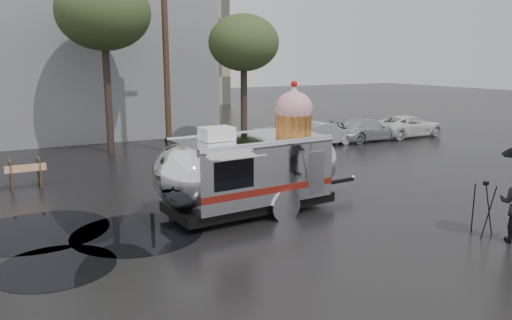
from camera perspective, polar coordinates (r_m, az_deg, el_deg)
ground at (r=10.82m, az=2.34°, el=-12.31°), size 120.00×120.00×0.00m
puddles at (r=13.22m, az=-19.50°, el=-8.44°), size 5.59×5.65×0.01m
utility_pole at (r=23.72m, az=-10.26°, el=11.97°), size 1.60×0.28×9.00m
tree_mid at (r=24.09m, az=-17.07°, el=15.74°), size 4.20×4.20×8.03m
tree_right at (r=24.19m, az=-1.42°, el=13.16°), size 3.36×3.36×6.42m
parked_cars at (r=26.80m, az=10.69°, el=3.51°), size 13.20×1.90×1.50m
airstream_trailer at (r=14.22m, az=-0.39°, el=-0.78°), size 7.08×2.95×3.81m
tripod at (r=13.70m, az=24.61°, el=-4.61°), size 0.54×0.58×1.40m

